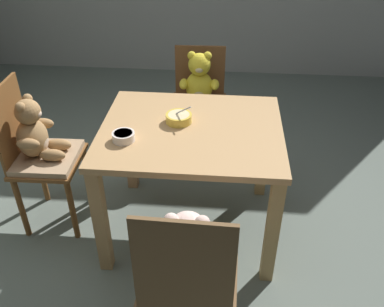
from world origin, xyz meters
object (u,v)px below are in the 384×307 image
object	(u,v)px
dining_table	(191,147)
porridge_bowl_yellow_center	(179,118)
teddy_chair_far_center	(199,89)
teddy_chair_near_left	(38,144)
porridge_bowl_white_near_left	(123,136)
teddy_chair_near_front	(188,265)

from	to	relation	value
dining_table	porridge_bowl_yellow_center	world-z (taller)	porridge_bowl_yellow_center
teddy_chair_far_center	teddy_chair_near_left	world-z (taller)	teddy_chair_near_left
dining_table	porridge_bowl_white_near_left	distance (m)	0.40
teddy_chair_far_center	teddy_chair_near_left	distance (m)	1.22
dining_table	porridge_bowl_yellow_center	size ratio (longest dim) A/B	6.75
teddy_chair_far_center	porridge_bowl_white_near_left	xyz separation A→B (m)	(-0.33, -1.00, 0.19)
teddy_chair_near_front	porridge_bowl_white_near_left	bearing A→B (deg)	32.09
porridge_bowl_white_near_left	teddy_chair_near_left	bearing A→B (deg)	164.08
teddy_chair_far_center	porridge_bowl_white_near_left	world-z (taller)	teddy_chair_far_center
porridge_bowl_white_near_left	dining_table	bearing A→B (deg)	24.86
teddy_chair_near_front	teddy_chair_near_left	size ratio (longest dim) A/B	1.01
dining_table	porridge_bowl_yellow_center	xyz separation A→B (m)	(-0.08, 0.06, 0.15)
dining_table	teddy_chair_near_left	world-z (taller)	teddy_chair_near_left
dining_table	teddy_chair_far_center	xyz separation A→B (m)	(-0.01, 0.84, -0.04)
teddy_chair_far_center	teddy_chair_near_left	size ratio (longest dim) A/B	0.90
teddy_chair_near_front	dining_table	bearing A→B (deg)	5.60
teddy_chair_near_front	teddy_chair_near_left	world-z (taller)	teddy_chair_near_front
teddy_chair_near_left	porridge_bowl_white_near_left	world-z (taller)	teddy_chair_near_left
dining_table	teddy_chair_near_left	xyz separation A→B (m)	(-0.91, 0.00, -0.03)
porridge_bowl_yellow_center	dining_table	bearing A→B (deg)	-38.36
teddy_chair_near_front	porridge_bowl_yellow_center	xyz separation A→B (m)	(-0.14, 0.90, 0.17)
teddy_chair_near_left	porridge_bowl_white_near_left	xyz separation A→B (m)	(0.56, -0.16, 0.18)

